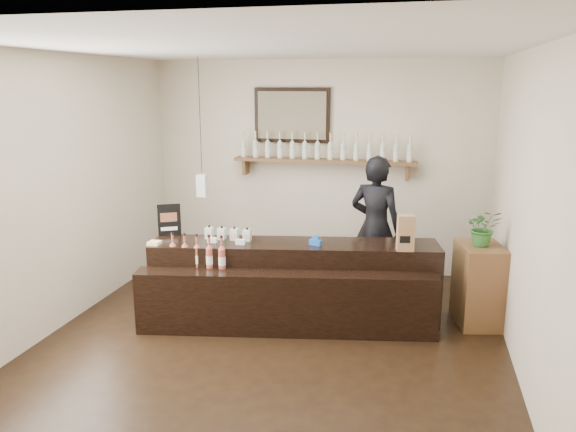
# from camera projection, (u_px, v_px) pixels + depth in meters

# --- Properties ---
(ground) EXTENTS (5.00, 5.00, 0.00)m
(ground) POSITION_uv_depth(u_px,v_px,m) (271.00, 345.00, 5.48)
(ground) COLOR black
(ground) RESTS_ON ground
(room_shell) EXTENTS (5.00, 5.00, 5.00)m
(room_shell) POSITION_uv_depth(u_px,v_px,m) (269.00, 172.00, 5.09)
(room_shell) COLOR beige
(room_shell) RESTS_ON ground
(back_wall_decor) EXTENTS (2.66, 0.96, 1.69)m
(back_wall_decor) POSITION_uv_depth(u_px,v_px,m) (306.00, 141.00, 7.36)
(back_wall_decor) COLOR brown
(back_wall_decor) RESTS_ON ground
(counter) EXTENTS (3.09, 1.32, 1.00)m
(counter) POSITION_uv_depth(u_px,v_px,m) (291.00, 286.00, 5.93)
(counter) COLOR black
(counter) RESTS_ON ground
(promo_sign) EXTENTS (0.23, 0.14, 0.35)m
(promo_sign) POSITION_uv_depth(u_px,v_px,m) (169.00, 220.00, 6.19)
(promo_sign) COLOR black
(promo_sign) RESTS_ON counter
(paper_bag) EXTENTS (0.19, 0.15, 0.36)m
(paper_bag) POSITION_uv_depth(u_px,v_px,m) (406.00, 233.00, 5.62)
(paper_bag) COLOR #9F774D
(paper_bag) RESTS_ON counter
(tape_dispenser) EXTENTS (0.14, 0.09, 0.11)m
(tape_dispenser) POSITION_uv_depth(u_px,v_px,m) (315.00, 241.00, 5.83)
(tape_dispenser) COLOR blue
(tape_dispenser) RESTS_ON counter
(side_cabinet) EXTENTS (0.54, 0.67, 0.86)m
(side_cabinet) POSITION_uv_depth(u_px,v_px,m) (479.00, 285.00, 5.89)
(side_cabinet) COLOR brown
(side_cabinet) RESTS_ON ground
(potted_plant) EXTENTS (0.38, 0.34, 0.38)m
(potted_plant) POSITION_uv_depth(u_px,v_px,m) (483.00, 228.00, 5.75)
(potted_plant) COLOR #306E2C
(potted_plant) RESTS_ON side_cabinet
(shopkeeper) EXTENTS (0.80, 0.64, 1.92)m
(shopkeeper) POSITION_uv_depth(u_px,v_px,m) (376.00, 218.00, 6.54)
(shopkeeper) COLOR black
(shopkeeper) RESTS_ON ground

